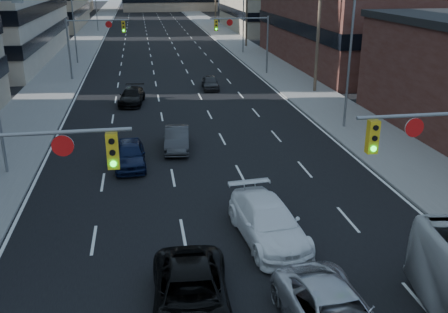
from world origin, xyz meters
TOP-DOWN VIEW (x-y plane):
  - road_surface at (0.00, 130.00)m, footprint 18.00×300.00m
  - sidewalk_left at (-11.50, 130.00)m, footprint 5.00×300.00m
  - sidewalk_right at (11.50, 130.00)m, footprint 5.00×300.00m
  - storefront_right_mid at (24.00, 50.00)m, footprint 20.00×30.00m
  - signal_far_left at (-7.68, 45.00)m, footprint 6.09×0.33m
  - signal_far_right at (7.68, 45.00)m, footprint 6.09×0.33m
  - utility_pole_block at (12.20, 36.00)m, footprint 2.20×0.28m
  - utility_pole_midblock at (12.20, 66.00)m, footprint 2.20×0.28m
  - streetlight_left_mid at (-10.34, 55.00)m, footprint 2.03×0.22m
  - streetlight_left_far at (-10.34, 90.00)m, footprint 2.03×0.22m
  - streetlight_right_near at (10.34, 25.00)m, footprint 2.03×0.22m
  - streetlight_right_far at (10.34, 60.00)m, footprint 2.03×0.22m
  - black_pickup at (-2.00, 6.73)m, footprint 2.74×5.39m
  - white_van at (1.52, 10.93)m, footprint 2.72×5.63m
  - sedan_blue at (-4.01, 20.10)m, footprint 1.78×4.20m
  - sedan_grey_center at (-1.22, 22.50)m, footprint 1.80×4.22m
  - sedan_black_far at (-4.00, 34.36)m, footprint 2.39×4.67m
  - sedan_grey_right at (3.10, 38.86)m, footprint 1.62×3.68m

SIDE VIEW (x-z plane):
  - road_surface at x=0.00m, z-range 0.00..0.02m
  - sidewalk_left at x=-11.50m, z-range 0.00..0.15m
  - sidewalk_right at x=11.50m, z-range 0.00..0.15m
  - sedan_grey_right at x=3.10m, z-range 0.00..1.23m
  - sedan_black_far at x=-4.00m, z-range 0.00..1.30m
  - sedan_grey_center at x=-1.22m, z-range 0.00..1.35m
  - sedan_blue at x=-4.01m, z-range 0.00..1.42m
  - black_pickup at x=-2.00m, z-range 0.00..1.46m
  - white_van at x=1.52m, z-range 0.00..1.58m
  - signal_far_left at x=-7.68m, z-range 1.30..7.30m
  - signal_far_right at x=7.68m, z-range 1.30..7.30m
  - storefront_right_mid at x=24.00m, z-range 0.00..9.00m
  - streetlight_left_mid at x=-10.34m, z-range 0.55..9.55m
  - streetlight_left_far at x=-10.34m, z-range 0.55..9.55m
  - streetlight_right_near at x=10.34m, z-range 0.55..9.55m
  - streetlight_right_far at x=10.34m, z-range 0.55..9.55m
  - utility_pole_block at x=12.20m, z-range 0.28..11.28m
  - utility_pole_midblock at x=12.20m, z-range 0.28..11.28m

